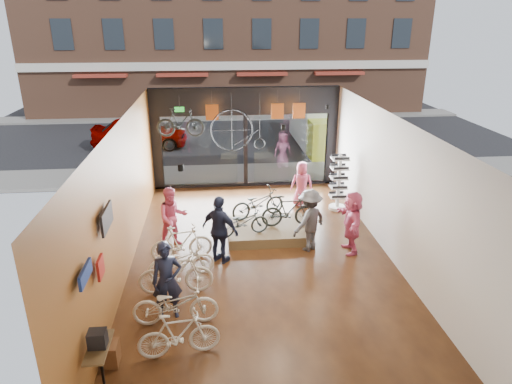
{
  "coord_description": "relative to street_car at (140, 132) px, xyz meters",
  "views": [
    {
      "loc": [
        -1.2,
        -10.79,
        6.17
      ],
      "look_at": [
        -0.04,
        1.4,
        1.47
      ],
      "focal_mm": 32.0,
      "sensor_mm": 36.0,
      "label": 1
    }
  ],
  "objects": [
    {
      "name": "street_road",
      "position": [
        4.86,
        3.0,
        -0.8
      ],
      "size": [
        30.0,
        18.0,
        0.02
      ],
      "primitive_type": "cube",
      "color": "black",
      "rests_on": "ground"
    },
    {
      "name": "jersey_left",
      "position": [
        3.64,
        -6.8,
        2.26
      ],
      "size": [
        0.45,
        0.03,
        0.55
      ],
      "primitive_type": "cube",
      "color": "#CC5919",
      "rests_on": "ceiling"
    },
    {
      "name": "ground_plane",
      "position": [
        4.86,
        -12.0,
        -0.81
      ],
      "size": [
        7.0,
        12.0,
        0.04
      ],
      "primitive_type": "cube",
      "color": "black",
      "rests_on": "ground"
    },
    {
      "name": "exit_sign",
      "position": [
        2.46,
        -6.12,
        2.26
      ],
      "size": [
        0.35,
        0.06,
        0.18
      ],
      "primitive_type": "cube",
      "color": "#198C26",
      "rests_on": "storefront"
    },
    {
      "name": "display_bike_mid",
      "position": [
        5.81,
        -10.49,
        0.0
      ],
      "size": [
        1.64,
        0.5,
        0.98
      ],
      "primitive_type": "imported",
      "rotation": [
        0.0,
        0.0,
        1.59
      ],
      "color": "black",
      "rests_on": "display_platform"
    },
    {
      "name": "hung_bike",
      "position": [
        2.59,
        -7.8,
        2.14
      ],
      "size": [
        1.61,
        0.56,
        0.95
      ],
      "primitive_type": "imported",
      "rotation": [
        0.0,
        0.0,
        1.5
      ],
      "color": "black",
      "rests_on": "ceiling"
    },
    {
      "name": "street_car",
      "position": [
        0.0,
        0.0,
        0.0
      ],
      "size": [
        4.63,
        1.86,
        1.58
      ],
      "primitive_type": "imported",
      "rotation": [
        0.0,
        0.0,
        1.57
      ],
      "color": "gray",
      "rests_on": "street_road"
    },
    {
      "name": "customer_4",
      "position": [
        6.64,
        -8.2,
        -0.0
      ],
      "size": [
        0.82,
        0.59,
        1.57
      ],
      "primitive_type": "imported",
      "rotation": [
        0.0,
        0.0,
        3.02
      ],
      "color": "#CC4C72",
      "rests_on": "ground_plane"
    },
    {
      "name": "wall_right",
      "position": [
        8.38,
        -12.0,
        1.11
      ],
      "size": [
        0.04,
        12.0,
        3.8
      ],
      "primitive_type": "cube",
      "color": "beige",
      "rests_on": "ground"
    },
    {
      "name": "floor_bike_1",
      "position": [
        2.87,
        -15.5,
        -0.31
      ],
      "size": [
        1.64,
        0.65,
        0.96
      ],
      "primitive_type": "imported",
      "rotation": [
        0.0,
        0.0,
        1.7
      ],
      "color": "beige",
      "rests_on": "ground_plane"
    },
    {
      "name": "customer_3",
      "position": [
        6.24,
        -11.46,
        0.11
      ],
      "size": [
        1.33,
        1.23,
        1.8
      ],
      "primitive_type": "imported",
      "rotation": [
        0.0,
        0.0,
        3.79
      ],
      "color": "#3F3F44",
      "rests_on": "ground_plane"
    },
    {
      "name": "display_bike_left",
      "position": [
        4.41,
        -10.99,
        -0.08
      ],
      "size": [
        1.63,
        0.9,
        0.81
      ],
      "primitive_type": "imported",
      "rotation": [
        0.0,
        0.0,
        1.82
      ],
      "color": "black",
      "rests_on": "display_platform"
    },
    {
      "name": "customer_1",
      "position": [
        2.43,
        -10.87,
        0.1
      ],
      "size": [
        1.03,
        0.9,
        1.77
      ],
      "primitive_type": "imported",
      "rotation": [
        0.0,
        0.0,
        0.31
      ],
      "color": "#CC4C72",
      "rests_on": "ground_plane"
    },
    {
      "name": "opposite_building",
      "position": [
        4.86,
        9.5,
        6.21
      ],
      "size": [
        26.0,
        5.0,
        14.0
      ],
      "primitive_type": "cube",
      "color": "brown",
      "rests_on": "ground"
    },
    {
      "name": "ceiling",
      "position": [
        4.86,
        -12.0,
        3.03
      ],
      "size": [
        7.0,
        12.0,
        0.04
      ],
      "primitive_type": "cube",
      "color": "black",
      "rests_on": "ground"
    },
    {
      "name": "sidewalk_far",
      "position": [
        4.86,
        7.0,
        -0.73
      ],
      "size": [
        30.0,
        2.0,
        0.12
      ],
      "primitive_type": "cube",
      "color": "slate",
      "rests_on": "ground"
    },
    {
      "name": "customer_0",
      "position": [
        2.56,
        -14.21,
        0.11
      ],
      "size": [
        0.71,
        0.53,
        1.79
      ],
      "primitive_type": "imported",
      "rotation": [
        0.0,
        0.0,
        0.16
      ],
      "color": "#161C33",
      "rests_on": "ground_plane"
    },
    {
      "name": "display_bike_right",
      "position": [
        4.97,
        -9.74,
        -0.03
      ],
      "size": [
        1.87,
        1.21,
        0.93
      ],
      "primitive_type": "imported",
      "rotation": [
        0.0,
        0.0,
        1.94
      ],
      "color": "black",
      "rests_on": "display_platform"
    },
    {
      "name": "customer_2",
      "position": [
        3.75,
        -11.92,
        0.15
      ],
      "size": [
        1.16,
        1.01,
        1.88
      ],
      "primitive_type": "imported",
      "rotation": [
        0.0,
        0.0,
        2.52
      ],
      "color": "#161C33",
      "rests_on": "ground_plane"
    },
    {
      "name": "floor_bike_5",
      "position": [
        2.71,
        -11.71,
        -0.29
      ],
      "size": [
        1.71,
        0.74,
        1.0
      ],
      "primitive_type": "imported",
      "rotation": [
        0.0,
        0.0,
        1.74
      ],
      "color": "beige",
      "rests_on": "ground_plane"
    },
    {
      "name": "box_truck",
      "position": [
        9.06,
        -1.0,
        0.52
      ],
      "size": [
        2.21,
        6.64,
        2.62
      ],
      "primitive_type": null,
      "color": "silver",
      "rests_on": "street_road"
    },
    {
      "name": "jersey_right",
      "position": [
        6.73,
        -6.8,
        2.26
      ],
      "size": [
        0.45,
        0.03,
        0.55
      ],
      "primitive_type": "cube",
      "color": "#CC5919",
      "rests_on": "ceiling"
    },
    {
      "name": "wall_merch",
      "position": [
        1.48,
        -15.5,
        0.51
      ],
      "size": [
        0.4,
        2.4,
        2.6
      ],
      "primitive_type": null,
      "color": "navy",
      "rests_on": "wall_left"
    },
    {
      "name": "penny_farthing",
      "position": [
        4.6,
        -7.44,
        1.71
      ],
      "size": [
        1.82,
        0.06,
        1.46
      ],
      "primitive_type": null,
      "color": "black",
      "rests_on": "ceiling"
    },
    {
      "name": "customer_5",
      "position": [
        7.38,
        -11.67,
        0.1
      ],
      "size": [
        0.6,
        1.67,
        1.78
      ],
      "primitive_type": "imported",
      "rotation": [
        0.0,
        0.0,
        4.67
      ],
      "color": "#CC4C72",
      "rests_on": "ground_plane"
    },
    {
      "name": "floor_bike_3",
      "position": [
        2.66,
        -13.32,
        -0.26
      ],
      "size": [
        1.77,
        0.55,
        1.06
      ],
      "primitive_type": "imported",
      "rotation": [
        0.0,
        0.0,
        1.6
      ],
      "color": "beige",
      "rests_on": "ground_plane"
    },
    {
      "name": "jersey_mid",
      "position": [
        5.96,
        -6.8,
        2.26
      ],
      "size": [
        0.45,
        0.03,
        0.55
      ],
      "primitive_type": "cube",
      "color": "#CC5919",
      "rests_on": "ceiling"
    },
    {
      "name": "display_platform",
      "position": [
        5.19,
        -10.45,
        -0.64
      ],
      "size": [
        2.4,
        1.8,
        0.3
      ],
      "primitive_type": "cube",
      "color": "#47311D",
      "rests_on": "ground_plane"
    },
    {
      "name": "wall_back",
      "position": [
        4.86,
        -18.02,
        1.11
      ],
      "size": [
        7.0,
        0.04,
        3.8
      ],
      "primitive_type": "cube",
      "color": "beige",
      "rests_on": "ground"
    },
    {
      "name": "floor_bike_4",
      "position": [
        2.75,
        -12.57,
        -0.35
      ],
      "size": [
        1.75,
        0.89,
        0.88
      ],
      "primitive_type": "imported",
      "rotation": [
        0.0,
        0.0,
        1.76
      ],
      "color": "beige",
      "rests_on": "ground_plane"
    },
    {
      "name": "floor_bike_2",
      "position": [
        2.73,
        -14.49,
        -0.31
      ],
      "size": [
        1.82,
        0.65,
        0.96
      ],
      "primitive_type": "imported",
      "rotation": [
        0.0,
        0.0,
        1.58
      ],
      "color": "beige",
      "rests_on": "ground_plane"
    },
    {
      "name": "storefront",
      "position": [
        4.86,
        -6.0,
        1.11
      ],
      "size": [
        7.0,
        0.26,
        3.8
      ],
      "primitive_type": null,
      "color": "black",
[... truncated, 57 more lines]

